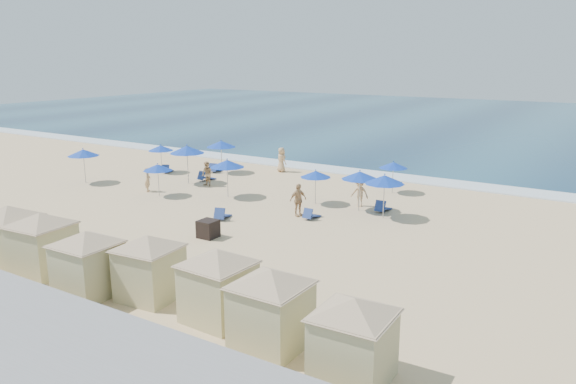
{
  "coord_description": "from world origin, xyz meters",
  "views": [
    {
      "loc": [
        19.32,
        -22.41,
        8.63
      ],
      "look_at": [
        3.21,
        3.0,
        1.31
      ],
      "focal_mm": 35.0,
      "sensor_mm": 36.0,
      "label": 1
    }
  ],
  "objects_px": {
    "umbrella_4": "(221,144)",
    "umbrella_8": "(393,165)",
    "beachgoer_1": "(207,174)",
    "beachgoer_3": "(360,193)",
    "cabana_1": "(42,235)",
    "cabana_0": "(10,227)",
    "umbrella_7": "(360,175)",
    "umbrella_2": "(187,150)",
    "cabana_5": "(271,298)",
    "umbrella_1": "(83,153)",
    "beachgoer_2": "(298,200)",
    "cabana_3": "(149,259)",
    "umbrella_3": "(158,167)",
    "cabana_2": "(87,255)",
    "cabana_4": "(218,276)",
    "trash_bin": "(208,229)",
    "umbrella_6": "(316,174)",
    "umbrella_9": "(385,179)",
    "umbrella_5": "(227,164)",
    "umbrella_0": "(161,148)",
    "beachgoer_4": "(281,160)",
    "beachgoer_0": "(148,180)"
  },
  "relations": [
    {
      "from": "umbrella_4",
      "to": "beachgoer_1",
      "type": "bearing_deg",
      "value": -63.38
    },
    {
      "from": "cabana_0",
      "to": "cabana_3",
      "type": "relative_size",
      "value": 1.05
    },
    {
      "from": "umbrella_9",
      "to": "beachgoer_2",
      "type": "xyz_separation_m",
      "value": [
        -4.13,
        -2.16,
        -1.24
      ]
    },
    {
      "from": "umbrella_3",
      "to": "cabana_1",
      "type": "bearing_deg",
      "value": -65.42
    },
    {
      "from": "umbrella_8",
      "to": "umbrella_4",
      "type": "bearing_deg",
      "value": -176.3
    },
    {
      "from": "beachgoer_0",
      "to": "beachgoer_2",
      "type": "height_order",
      "value": "beachgoer_2"
    },
    {
      "from": "umbrella_2",
      "to": "beachgoer_4",
      "type": "bearing_deg",
      "value": 63.97
    },
    {
      "from": "cabana_5",
      "to": "umbrella_7",
      "type": "bearing_deg",
      "value": 105.9
    },
    {
      "from": "umbrella_0",
      "to": "beachgoer_2",
      "type": "height_order",
      "value": "umbrella_0"
    },
    {
      "from": "beachgoer_2",
      "to": "beachgoer_3",
      "type": "bearing_deg",
      "value": -4.55
    },
    {
      "from": "trash_bin",
      "to": "umbrella_7",
      "type": "xyz_separation_m",
      "value": [
        4.1,
        8.36,
        1.64
      ]
    },
    {
      "from": "umbrella_3",
      "to": "beachgoer_4",
      "type": "bearing_deg",
      "value": 77.05
    },
    {
      "from": "beachgoer_2",
      "to": "cabana_3",
      "type": "bearing_deg",
      "value": -150.98
    },
    {
      "from": "trash_bin",
      "to": "cabana_0",
      "type": "xyz_separation_m",
      "value": [
        -4.86,
        -7.08,
        1.15
      ]
    },
    {
      "from": "umbrella_2",
      "to": "umbrella_4",
      "type": "relative_size",
      "value": 1.08
    },
    {
      "from": "umbrella_0",
      "to": "cabana_4",
      "type": "bearing_deg",
      "value": -41.04
    },
    {
      "from": "cabana_2",
      "to": "umbrella_0",
      "type": "height_order",
      "value": "cabana_2"
    },
    {
      "from": "umbrella_2",
      "to": "umbrella_8",
      "type": "height_order",
      "value": "umbrella_2"
    },
    {
      "from": "cabana_2",
      "to": "cabana_4",
      "type": "relative_size",
      "value": 0.99
    },
    {
      "from": "cabana_4",
      "to": "beachgoer_4",
      "type": "bearing_deg",
      "value": 118.19
    },
    {
      "from": "cabana_4",
      "to": "beachgoer_1",
      "type": "distance_m",
      "value": 20.08
    },
    {
      "from": "cabana_2",
      "to": "umbrella_2",
      "type": "bearing_deg",
      "value": 121.08
    },
    {
      "from": "cabana_5",
      "to": "umbrella_0",
      "type": "bearing_deg",
      "value": 141.49
    },
    {
      "from": "cabana_0",
      "to": "umbrella_7",
      "type": "relative_size",
      "value": 1.84
    },
    {
      "from": "trash_bin",
      "to": "beachgoer_4",
      "type": "bearing_deg",
      "value": 110.02
    },
    {
      "from": "trash_bin",
      "to": "umbrella_8",
      "type": "relative_size",
      "value": 0.41
    },
    {
      "from": "umbrella_5",
      "to": "umbrella_4",
      "type": "bearing_deg",
      "value": 131.8
    },
    {
      "from": "umbrella_6",
      "to": "umbrella_8",
      "type": "xyz_separation_m",
      "value": [
        2.82,
        5.09,
        0.0
      ]
    },
    {
      "from": "umbrella_0",
      "to": "beachgoer_2",
      "type": "bearing_deg",
      "value": -17.22
    },
    {
      "from": "cabana_2",
      "to": "umbrella_1",
      "type": "distance_m",
      "value": 19.99
    },
    {
      "from": "umbrella_1",
      "to": "umbrella_6",
      "type": "xyz_separation_m",
      "value": [
        16.37,
        3.62,
        -0.31
      ]
    },
    {
      "from": "umbrella_2",
      "to": "beachgoer_3",
      "type": "xyz_separation_m",
      "value": [
        12.71,
        0.75,
        -1.54
      ]
    },
    {
      "from": "beachgoer_3",
      "to": "cabana_1",
      "type": "bearing_deg",
      "value": -115.42
    },
    {
      "from": "umbrella_1",
      "to": "beachgoer_3",
      "type": "xyz_separation_m",
      "value": [
        18.86,
        4.49,
        -1.3
      ]
    },
    {
      "from": "umbrella_0",
      "to": "beachgoer_4",
      "type": "distance_m",
      "value": 9.14
    },
    {
      "from": "umbrella_3",
      "to": "cabana_3",
      "type": "bearing_deg",
      "value": -46.06
    },
    {
      "from": "beachgoer_3",
      "to": "beachgoer_4",
      "type": "bearing_deg",
      "value": 143.26
    },
    {
      "from": "cabana_2",
      "to": "beachgoer_1",
      "type": "xyz_separation_m",
      "value": [
        -7.93,
        15.99,
        -0.7
      ]
    },
    {
      "from": "umbrella_5",
      "to": "umbrella_9",
      "type": "relative_size",
      "value": 0.99
    },
    {
      "from": "umbrella_0",
      "to": "umbrella_8",
      "type": "xyz_separation_m",
      "value": [
        17.28,
        3.26,
        -0.05
      ]
    },
    {
      "from": "cabana_5",
      "to": "umbrella_1",
      "type": "bearing_deg",
      "value": 153.43
    },
    {
      "from": "cabana_1",
      "to": "cabana_4",
      "type": "height_order",
      "value": "cabana_1"
    },
    {
      "from": "cabana_1",
      "to": "umbrella_7",
      "type": "xyz_separation_m",
      "value": [
        6.76,
        15.45,
        0.47
      ]
    },
    {
      "from": "umbrella_4",
      "to": "umbrella_8",
      "type": "bearing_deg",
      "value": 3.7
    },
    {
      "from": "umbrella_0",
      "to": "umbrella_8",
      "type": "bearing_deg",
      "value": 10.67
    },
    {
      "from": "umbrella_3",
      "to": "umbrella_5",
      "type": "distance_m",
      "value": 4.4
    },
    {
      "from": "cabana_3",
      "to": "umbrella_6",
      "type": "bearing_deg",
      "value": 96.03
    },
    {
      "from": "cabana_2",
      "to": "umbrella_8",
      "type": "distance_m",
      "value": 21.24
    },
    {
      "from": "cabana_3",
      "to": "umbrella_1",
      "type": "distance_m",
      "value": 21.2
    },
    {
      "from": "umbrella_6",
      "to": "umbrella_9",
      "type": "bearing_deg",
      "value": -7.86
    }
  ]
}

